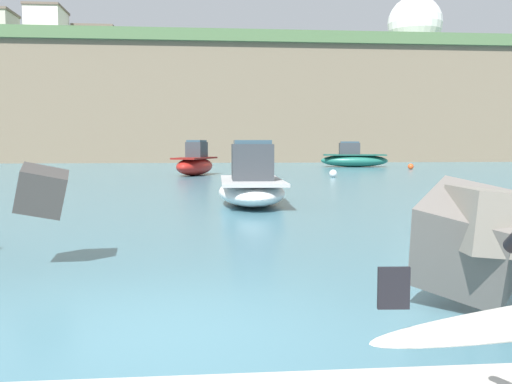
{
  "coord_description": "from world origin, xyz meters",
  "views": [
    {
      "loc": [
        0.4,
        -5.87,
        1.95
      ],
      "look_at": [
        0.99,
        0.5,
        1.4
      ],
      "focal_mm": 39.56,
      "sensor_mm": 36.0,
      "label": 1
    }
  ],
  "objects_px": {
    "boat_near_centre": "(195,163)",
    "station_building_east": "(47,33)",
    "radar_dome": "(415,27)",
    "boat_near_left": "(354,158)",
    "station_building_central": "(95,46)",
    "boat_near_right": "(251,185)",
    "mooring_buoy_middle": "(333,173)",
    "mooring_buoy_inner": "(411,167)"
  },
  "relations": [
    {
      "from": "station_building_east",
      "to": "radar_dome",
      "type": "bearing_deg",
      "value": 5.38
    },
    {
      "from": "boat_near_left",
      "to": "station_building_central",
      "type": "distance_m",
      "value": 49.39
    },
    {
      "from": "boat_near_centre",
      "to": "station_building_east",
      "type": "distance_m",
      "value": 51.06
    },
    {
      "from": "mooring_buoy_middle",
      "to": "boat_near_centre",
      "type": "bearing_deg",
      "value": 160.92
    },
    {
      "from": "station_building_central",
      "to": "station_building_east",
      "type": "relative_size",
      "value": 0.86
    },
    {
      "from": "boat_near_left",
      "to": "boat_near_right",
      "type": "height_order",
      "value": "boat_near_left"
    },
    {
      "from": "mooring_buoy_middle",
      "to": "station_building_east",
      "type": "xyz_separation_m",
      "value": [
        -28.14,
        46.9,
        16.41
      ]
    },
    {
      "from": "boat_near_left",
      "to": "station_building_central",
      "type": "bearing_deg",
      "value": 126.3
    },
    {
      "from": "boat_near_centre",
      "to": "radar_dome",
      "type": "height_order",
      "value": "radar_dome"
    },
    {
      "from": "boat_near_centre",
      "to": "station_building_east",
      "type": "height_order",
      "value": "station_building_east"
    },
    {
      "from": "boat_near_left",
      "to": "boat_near_centre",
      "type": "bearing_deg",
      "value": -139.02
    },
    {
      "from": "boat_near_left",
      "to": "radar_dome",
      "type": "distance_m",
      "value": 46.39
    },
    {
      "from": "boat_near_left",
      "to": "boat_near_right",
      "type": "bearing_deg",
      "value": -111.18
    },
    {
      "from": "boat_near_centre",
      "to": "boat_near_right",
      "type": "xyz_separation_m",
      "value": [
        2.04,
        -16.96,
        -0.09
      ]
    },
    {
      "from": "station_building_central",
      "to": "station_building_east",
      "type": "bearing_deg",
      "value": -136.74
    },
    {
      "from": "boat_near_centre",
      "to": "boat_near_right",
      "type": "relative_size",
      "value": 0.87
    },
    {
      "from": "radar_dome",
      "to": "boat_near_left",
      "type": "bearing_deg",
      "value": -117.09
    },
    {
      "from": "radar_dome",
      "to": "station_building_east",
      "type": "bearing_deg",
      "value": -174.62
    },
    {
      "from": "boat_near_left",
      "to": "boat_near_right",
      "type": "relative_size",
      "value": 1.15
    },
    {
      "from": "mooring_buoy_middle",
      "to": "station_building_central",
      "type": "height_order",
      "value": "station_building_central"
    },
    {
      "from": "boat_near_left",
      "to": "mooring_buoy_middle",
      "type": "xyz_separation_m",
      "value": [
        -4.99,
        -14.05,
        -0.48
      ]
    },
    {
      "from": "station_building_central",
      "to": "station_building_east",
      "type": "distance_m",
      "value": 7.33
    },
    {
      "from": "radar_dome",
      "to": "mooring_buoy_middle",
      "type": "bearing_deg",
      "value": -115.13
    },
    {
      "from": "station_building_central",
      "to": "station_building_east",
      "type": "xyz_separation_m",
      "value": [
        -5.32,
        -5.0,
        0.7
      ]
    },
    {
      "from": "station_building_central",
      "to": "boat_near_centre",
      "type": "bearing_deg",
      "value": -73.21
    },
    {
      "from": "boat_near_centre",
      "to": "mooring_buoy_inner",
      "type": "distance_m",
      "value": 17.31
    },
    {
      "from": "boat_near_right",
      "to": "radar_dome",
      "type": "distance_m",
      "value": 75.03
    },
    {
      "from": "boat_near_centre",
      "to": "mooring_buoy_middle",
      "type": "distance_m",
      "value": 8.48
    },
    {
      "from": "mooring_buoy_inner",
      "to": "station_building_central",
      "type": "height_order",
      "value": "station_building_central"
    },
    {
      "from": "mooring_buoy_inner",
      "to": "station_building_central",
      "type": "distance_m",
      "value": 55.03
    },
    {
      "from": "boat_near_left",
      "to": "mooring_buoy_inner",
      "type": "xyz_separation_m",
      "value": [
        3.09,
        -4.88,
        -0.48
      ]
    },
    {
      "from": "boat_near_centre",
      "to": "mooring_buoy_middle",
      "type": "relative_size",
      "value": 9.92
    },
    {
      "from": "boat_near_left",
      "to": "mooring_buoy_inner",
      "type": "relative_size",
      "value": 13.23
    },
    {
      "from": "mooring_buoy_middle",
      "to": "station_building_central",
      "type": "bearing_deg",
      "value": 113.74
    },
    {
      "from": "boat_near_centre",
      "to": "station_building_east",
      "type": "bearing_deg",
      "value": 114.53
    },
    {
      "from": "boat_near_centre",
      "to": "station_building_central",
      "type": "relative_size",
      "value": 0.76
    },
    {
      "from": "boat_near_centre",
      "to": "mooring_buoy_middle",
      "type": "height_order",
      "value": "boat_near_centre"
    },
    {
      "from": "mooring_buoy_middle",
      "to": "station_building_east",
      "type": "relative_size",
      "value": 0.07
    },
    {
      "from": "mooring_buoy_inner",
      "to": "radar_dome",
      "type": "height_order",
      "value": "radar_dome"
    },
    {
      "from": "boat_near_left",
      "to": "mooring_buoy_middle",
      "type": "bearing_deg",
      "value": -109.55
    },
    {
      "from": "boat_near_centre",
      "to": "station_building_east",
      "type": "relative_size",
      "value": 0.66
    },
    {
      "from": "mooring_buoy_middle",
      "to": "boat_near_left",
      "type": "bearing_deg",
      "value": 70.45
    }
  ]
}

